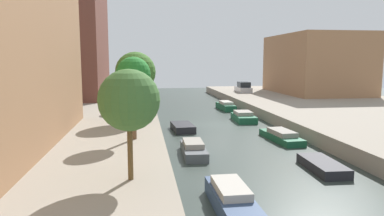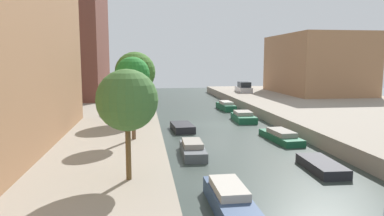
{
  "view_description": "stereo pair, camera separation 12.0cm",
  "coord_description": "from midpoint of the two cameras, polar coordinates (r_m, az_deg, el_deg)",
  "views": [
    {
      "loc": [
        -6.19,
        -30.23,
        5.61
      ],
      "look_at": [
        -1.36,
        4.64,
        0.89
      ],
      "focal_mm": 33.3,
      "sensor_mm": 36.0,
      "label": 1
    },
    {
      "loc": [
        -6.07,
        -30.25,
        5.61
      ],
      "look_at": [
        -1.36,
        4.64,
        0.89
      ],
      "focal_mm": 33.3,
      "sensor_mm": 36.0,
      "label": 2
    }
  ],
  "objects": [
    {
      "name": "street_tree_3",
      "position": [
        33.92,
        -8.73,
        5.76
      ],
      "size": [
        2.12,
        2.12,
        4.64
      ],
      "color": "brown",
      "rests_on": "quay_left"
    },
    {
      "name": "quay_right",
      "position": [
        37.25,
        26.98,
        -1.08
      ],
      "size": [
        20.0,
        64.0,
        1.0
      ],
      "primitive_type": "cube",
      "color": "gray",
      "rests_on": "ground_plane"
    },
    {
      "name": "street_tree_2",
      "position": [
        27.22,
        -8.97,
        5.68
      ],
      "size": [
        3.04,
        3.04,
        5.26
      ],
      "color": "brown",
      "rests_on": "quay_left"
    },
    {
      "name": "moored_boat_right_3",
      "position": [
        33.34,
        8.36,
        -1.45
      ],
      "size": [
        1.81,
        3.72,
        0.92
      ],
      "color": "#195638",
      "rests_on": "ground_plane"
    },
    {
      "name": "apartment_tower_far",
      "position": [
        47.76,
        -20.19,
        14.07
      ],
      "size": [
        10.0,
        13.91,
        20.67
      ],
      "primitive_type": "cube",
      "color": "brown",
      "rests_on": "quay_left"
    },
    {
      "name": "low_block_right",
      "position": [
        53.49,
        19.26,
        6.66
      ],
      "size": [
        10.0,
        15.19,
        8.18
      ],
      "primitive_type": "cube",
      "color": "#9E704C",
      "rests_on": "quay_right"
    },
    {
      "name": "moored_boat_right_1",
      "position": [
        19.63,
        20.23,
        -8.7
      ],
      "size": [
        1.54,
        3.45,
        0.49
      ],
      "color": "#232328",
      "rests_on": "ground_plane"
    },
    {
      "name": "street_tree_0",
      "position": [
        13.7,
        -10.11,
        1.2
      ],
      "size": [
        2.37,
        2.37,
        4.3
      ],
      "color": "brown",
      "rests_on": "quay_left"
    },
    {
      "name": "moored_boat_left_1",
      "position": [
        21.36,
        0.27,
        -6.61
      ],
      "size": [
        1.4,
        3.81,
        0.83
      ],
      "color": "#4C5156",
      "rests_on": "ground_plane"
    },
    {
      "name": "street_tree_1",
      "position": [
        20.86,
        -9.34,
        5.27
      ],
      "size": [
        1.98,
        1.98,
        4.82
      ],
      "color": "brown",
      "rests_on": "quay_left"
    },
    {
      "name": "moored_boat_right_2",
      "position": [
        25.84,
        14.17,
        -4.4
      ],
      "size": [
        1.74,
        4.63,
        0.78
      ],
      "color": "#195638",
      "rests_on": "ground_plane"
    },
    {
      "name": "street_tree_4",
      "position": [
        40.27,
        -8.58,
        6.15
      ],
      "size": [
        3.06,
        3.06,
        5.17
      ],
      "color": "brown",
      "rests_on": "quay_left"
    },
    {
      "name": "moored_boat_left_2",
      "position": [
        28.61,
        -1.44,
        -3.1
      ],
      "size": [
        1.78,
        3.28,
        0.56
      ],
      "color": "#232328",
      "rests_on": "ground_plane"
    },
    {
      "name": "street_tree_5",
      "position": [
        47.29,
        -8.45,
        5.75
      ],
      "size": [
        2.41,
        2.41,
        4.36
      ],
      "color": "brown",
      "rests_on": "quay_left"
    },
    {
      "name": "ground_plane",
      "position": [
        31.36,
        3.71,
        -2.68
      ],
      "size": [
        84.0,
        84.0,
        0.0
      ],
      "primitive_type": "plane",
      "color": "#333D38"
    },
    {
      "name": "moored_boat_right_4",
      "position": [
        40.8,
        5.54,
        0.31
      ],
      "size": [
        1.51,
        4.31,
        0.99
      ],
      "color": "#195638",
      "rests_on": "ground_plane"
    },
    {
      "name": "moored_boat_left_0",
      "position": [
        13.89,
        6.28,
        -14.36
      ],
      "size": [
        1.33,
        4.22,
        0.97
      ],
      "color": "#33476B",
      "rests_on": "ground_plane"
    },
    {
      "name": "quay_left",
      "position": [
        31.93,
        -23.73,
        -2.22
      ],
      "size": [
        20.0,
        64.0,
        1.0
      ],
      "primitive_type": "cube",
      "color": "gray",
      "rests_on": "ground_plane"
    },
    {
      "name": "parked_car",
      "position": [
        52.65,
        8.35,
        3.22
      ],
      "size": [
        1.93,
        4.54,
        1.51
      ],
      "color": "#B7B7BC",
      "rests_on": "quay_right"
    }
  ]
}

